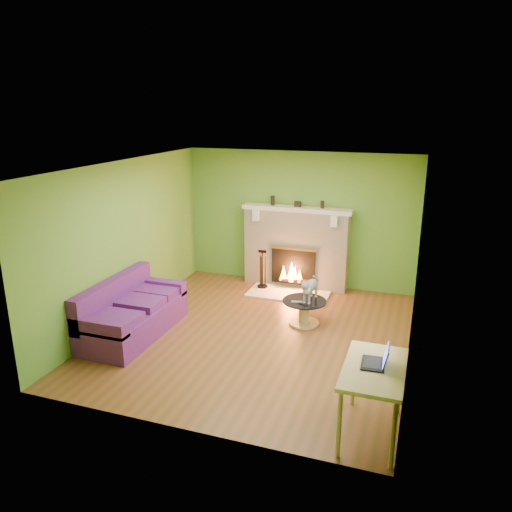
{
  "coord_description": "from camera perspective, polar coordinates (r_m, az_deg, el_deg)",
  "views": [
    {
      "loc": [
        2.3,
        -6.68,
        3.43
      ],
      "look_at": [
        -0.15,
        0.4,
        1.15
      ],
      "focal_mm": 35.0,
      "sensor_mm": 36.0,
      "label": 1
    }
  ],
  "objects": [
    {
      "name": "fire_tools",
      "position": [
        9.58,
        0.74,
        -1.46
      ],
      "size": [
        0.2,
        0.2,
        0.75
      ],
      "primitive_type": null,
      "color": "black",
      "rests_on": "hearth"
    },
    {
      "name": "mantel_vase_right",
      "position": [
        9.35,
        7.6,
        5.84
      ],
      "size": [
        0.07,
        0.07,
        0.14
      ],
      "primitive_type": "cylinder",
      "color": "black",
      "rests_on": "mantel"
    },
    {
      "name": "window_pane",
      "position": [
        6.07,
        17.53,
        -1.87
      ],
      "size": [
        0.0,
        1.06,
        1.06
      ],
      "primitive_type": "plane",
      "rotation": [
        1.57,
        0.0,
        -1.57
      ],
      "color": "white",
      "rests_on": "wall_right"
    },
    {
      "name": "window_frame",
      "position": [
        6.07,
        17.61,
        -1.88
      ],
      "size": [
        0.0,
        1.2,
        1.2
      ],
      "primitive_type": "plane",
      "rotation": [
        1.57,
        0.0,
        -1.57
      ],
      "color": "silver",
      "rests_on": "wall_right"
    },
    {
      "name": "sofa",
      "position": [
        7.99,
        -14.12,
        -6.39
      ],
      "size": [
        0.88,
        1.92,
        0.86
      ],
      "color": "#49195F",
      "rests_on": "floor"
    },
    {
      "name": "mantel",
      "position": [
        9.45,
        4.67,
        5.37
      ],
      "size": [
        2.1,
        0.28,
        0.08
      ],
      "primitive_type": "cube",
      "color": "beige",
      "rests_on": "fireplace"
    },
    {
      "name": "mantel_box",
      "position": [
        9.46,
        4.79,
        5.93
      ],
      "size": [
        0.12,
        0.08,
        0.1
      ],
      "primitive_type": "cube",
      "color": "black",
      "rests_on": "mantel"
    },
    {
      "name": "coffee_table",
      "position": [
        8.17,
        5.53,
        -6.18
      ],
      "size": [
        0.71,
        0.71,
        0.4
      ],
      "color": "tan",
      "rests_on": "floor"
    },
    {
      "name": "wall_front",
      "position": [
        5.22,
        -8.93,
        -7.32
      ],
      "size": [
        5.0,
        0.0,
        5.0
      ],
      "primitive_type": "plane",
      "rotation": [
        -1.57,
        0.0,
        0.0
      ],
      "color": "#5C9330",
      "rests_on": "floor"
    },
    {
      "name": "hearth",
      "position": [
        9.42,
        3.69,
        -4.33
      ],
      "size": [
        1.5,
        0.75,
        0.03
      ],
      "primitive_type": "cube",
      "color": "beige",
      "rests_on": "floor"
    },
    {
      "name": "remote_black",
      "position": [
        7.93,
        5.4,
        -5.5
      ],
      "size": [
        0.16,
        0.11,
        0.02
      ],
      "primitive_type": "cube",
      "rotation": [
        0.0,
        0.0,
        -0.43
      ],
      "color": "black",
      "rests_on": "coffee_table"
    },
    {
      "name": "desk",
      "position": [
        5.51,
        13.31,
        -13.14
      ],
      "size": [
        0.63,
        1.09,
        0.81
      ],
      "color": "tan",
      "rests_on": "floor"
    },
    {
      "name": "floor",
      "position": [
        7.85,
        0.11,
        -8.94
      ],
      "size": [
        5.0,
        5.0,
        0.0
      ],
      "primitive_type": "plane",
      "color": "brown",
      "rests_on": "ground"
    },
    {
      "name": "mantel_vase_left",
      "position": [
        9.59,
        1.92,
        6.37
      ],
      "size": [
        0.08,
        0.08,
        0.18
      ],
      "primitive_type": "cylinder",
      "color": "black",
      "rests_on": "mantel"
    },
    {
      "name": "wall_back",
      "position": [
        9.7,
        4.95,
        4.21
      ],
      "size": [
        5.0,
        0.0,
        5.0
      ],
      "primitive_type": "plane",
      "rotation": [
        1.57,
        0.0,
        0.0
      ],
      "color": "#5C9330",
      "rests_on": "floor"
    },
    {
      "name": "wall_right",
      "position": [
        7.01,
        17.8,
        -1.57
      ],
      "size": [
        0.0,
        5.0,
        5.0
      ],
      "primitive_type": "plane",
      "rotation": [
        1.57,
        0.0,
        -1.57
      ],
      "color": "#5C9330",
      "rests_on": "floor"
    },
    {
      "name": "laptop",
      "position": [
        5.45,
        13.32,
        -10.86
      ],
      "size": [
        0.3,
        0.34,
        0.24
      ],
      "primitive_type": null,
      "rotation": [
        0.0,
        0.0,
        0.05
      ],
      "color": "black",
      "rests_on": "desk"
    },
    {
      "name": "wall_left",
      "position": [
        8.35,
        -14.64,
        1.63
      ],
      "size": [
        0.0,
        5.0,
        5.0
      ],
      "primitive_type": "plane",
      "rotation": [
        1.57,
        0.0,
        1.57
      ],
      "color": "#5C9330",
      "rests_on": "floor"
    },
    {
      "name": "ceiling",
      "position": [
        7.11,
        0.12,
        10.26
      ],
      "size": [
        5.0,
        5.0,
        0.0
      ],
      "primitive_type": "plane",
      "rotation": [
        3.14,
        0.0,
        0.0
      ],
      "color": "white",
      "rests_on": "wall_back"
    },
    {
      "name": "fireplace",
      "position": [
        9.65,
        4.6,
        0.92
      ],
      "size": [
        2.1,
        0.46,
        1.58
      ],
      "color": "beige",
      "rests_on": "floor"
    },
    {
      "name": "remote_silver",
      "position": [
        8.01,
        4.67,
        -5.24
      ],
      "size": [
        0.18,
        0.08,
        0.02
      ],
      "primitive_type": "cube",
      "rotation": [
        0.0,
        0.0,
        0.18
      ],
      "color": "gray",
      "rests_on": "coffee_table"
    },
    {
      "name": "cat",
      "position": [
        8.06,
        6.25,
        -3.68
      ],
      "size": [
        0.32,
        0.67,
        0.4
      ],
      "primitive_type": null,
      "rotation": [
        0.0,
        0.0,
        -0.12
      ],
      "color": "slate",
      "rests_on": "coffee_table"
    }
  ]
}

